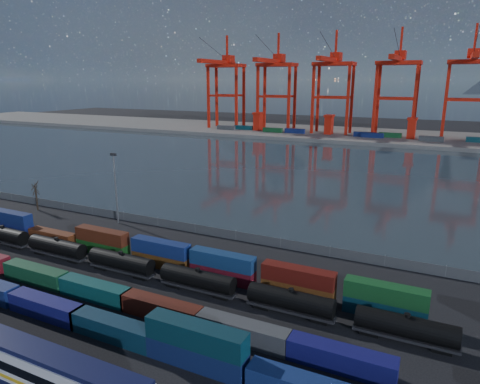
% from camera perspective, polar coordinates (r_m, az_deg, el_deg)
% --- Properties ---
extents(ground, '(700.00, 700.00, 0.00)m').
position_cam_1_polar(ground, '(68.89, -11.30, -13.89)').
color(ground, black).
rests_on(ground, ground).
extents(harbor_water, '(700.00, 700.00, 0.00)m').
position_cam_1_polar(harbor_water, '(160.49, 11.79, 2.68)').
color(harbor_water, '#273138').
rests_on(harbor_water, ground).
extents(far_quay, '(700.00, 70.00, 2.00)m').
position_cam_1_polar(far_quay, '(262.21, 17.58, 7.12)').
color(far_quay, '#514F4C').
rests_on(far_quay, ground).
extents(distant_mountains, '(2470.00, 1100.00, 520.00)m').
position_cam_1_polar(distant_mountains, '(1658.40, 28.36, 19.57)').
color(distant_mountains, '#1E2630').
rests_on(distant_mountains, ground).
extents(container_row_south, '(139.53, 2.58, 5.50)m').
position_cam_1_polar(container_row_south, '(73.28, -27.95, -11.89)').
color(container_row_south, '#3E4043').
rests_on(container_row_south, ground).
extents(container_row_mid, '(141.40, 2.56, 2.73)m').
position_cam_1_polar(container_row_mid, '(74.89, -22.19, -11.15)').
color(container_row_mid, '#44464A').
rests_on(container_row_mid, ground).
extents(container_row_north, '(141.07, 2.33, 4.96)m').
position_cam_1_polar(container_row_north, '(73.56, -4.06, -9.72)').
color(container_row_north, navy).
rests_on(container_row_north, ground).
extents(tanker_string, '(121.55, 2.80, 4.01)m').
position_cam_1_polar(tanker_string, '(83.00, -19.62, -7.85)').
color(tanker_string, black).
rests_on(tanker_string, ground).
extents(waterfront_fence, '(160.12, 0.12, 2.20)m').
position_cam_1_polar(waterfront_fence, '(90.15, -0.56, -5.83)').
color(waterfront_fence, '#595B5E').
rests_on(waterfront_fence, ground).
extents(bare_tree, '(2.03, 2.08, 7.82)m').
position_cam_1_polar(bare_tree, '(121.50, -25.53, -0.44)').
color(bare_tree, black).
rests_on(bare_tree, ground).
extents(yard_light_mast, '(1.60, 0.40, 16.60)m').
position_cam_1_polar(yard_light_mast, '(102.62, -16.26, 0.97)').
color(yard_light_mast, slate).
rests_on(yard_light_mast, ground).
extents(gantry_cranes, '(198.04, 44.23, 59.90)m').
position_cam_1_polar(gantry_cranes, '(255.02, 16.27, 15.08)').
color(gantry_cranes, red).
rests_on(gantry_cranes, ground).
extents(quay_containers, '(172.58, 10.99, 2.60)m').
position_cam_1_polar(quay_containers, '(249.57, 14.60, 7.51)').
color(quay_containers, navy).
rests_on(quay_containers, far_quay).
extents(straddle_carriers, '(140.00, 7.00, 11.10)m').
position_cam_1_polar(straddle_carriers, '(252.01, 16.78, 8.46)').
color(straddle_carriers, red).
rests_on(straddle_carriers, far_quay).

